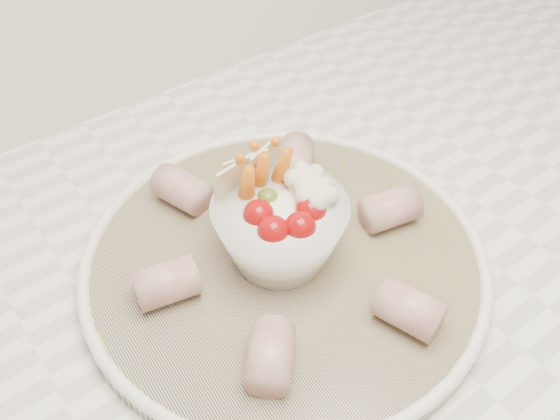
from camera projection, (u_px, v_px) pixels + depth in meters
serving_platter at (285, 260)px, 0.60m from camera, size 0.41×0.41×0.02m
veggie_bowl at (280, 225)px, 0.57m from camera, size 0.13×0.13×0.11m
cured_meat_rolls at (285, 244)px, 0.58m from camera, size 0.29×0.31×0.04m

